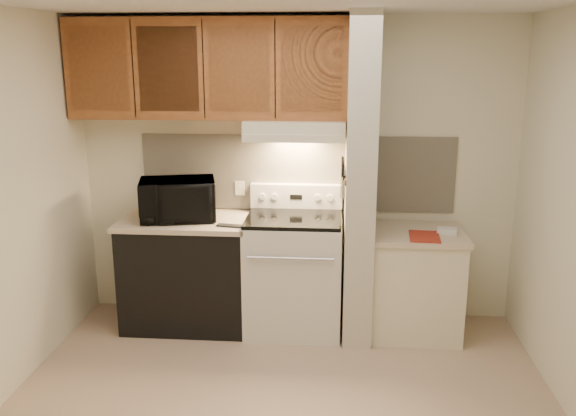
# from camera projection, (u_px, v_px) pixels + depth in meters

# --- Properties ---
(floor) EXTENTS (3.60, 3.60, 0.00)m
(floor) POSITION_uv_depth(u_px,v_px,m) (281.00, 404.00, 3.94)
(floor) COLOR tan
(floor) RESTS_ON ground
(wall_back) EXTENTS (3.60, 2.50, 0.02)m
(wall_back) POSITION_uv_depth(u_px,v_px,m) (297.00, 171.00, 5.08)
(wall_back) COLOR #EDE7C8
(wall_back) RESTS_ON floor
(backsplash) EXTENTS (2.60, 0.02, 0.63)m
(backsplash) POSITION_uv_depth(u_px,v_px,m) (297.00, 173.00, 5.07)
(backsplash) COLOR beige
(backsplash) RESTS_ON wall_back
(range_body) EXTENTS (0.76, 0.65, 0.92)m
(range_body) POSITION_uv_depth(u_px,v_px,m) (294.00, 275.00, 4.94)
(range_body) COLOR silver
(range_body) RESTS_ON floor
(oven_window) EXTENTS (0.50, 0.01, 0.30)m
(oven_window) POSITION_uv_depth(u_px,v_px,m) (291.00, 284.00, 4.62)
(oven_window) COLOR black
(oven_window) RESTS_ON range_body
(oven_handle) EXTENTS (0.65, 0.02, 0.02)m
(oven_handle) POSITION_uv_depth(u_px,v_px,m) (290.00, 259.00, 4.53)
(oven_handle) COLOR silver
(oven_handle) RESTS_ON range_body
(cooktop) EXTENTS (0.74, 0.64, 0.03)m
(cooktop) POSITION_uv_depth(u_px,v_px,m) (294.00, 218.00, 4.82)
(cooktop) COLOR black
(cooktop) RESTS_ON range_body
(range_backguard) EXTENTS (0.76, 0.08, 0.20)m
(range_backguard) POSITION_uv_depth(u_px,v_px,m) (296.00, 196.00, 5.07)
(range_backguard) COLOR silver
(range_backguard) RESTS_ON range_body
(range_display) EXTENTS (0.10, 0.01, 0.04)m
(range_display) POSITION_uv_depth(u_px,v_px,m) (296.00, 197.00, 5.03)
(range_display) COLOR black
(range_display) RESTS_ON range_backguard
(range_knob_left_outer) EXTENTS (0.05, 0.02, 0.05)m
(range_knob_left_outer) POSITION_uv_depth(u_px,v_px,m) (262.00, 197.00, 5.05)
(range_knob_left_outer) COLOR silver
(range_knob_left_outer) RESTS_ON range_backguard
(range_knob_left_inner) EXTENTS (0.05, 0.02, 0.05)m
(range_knob_left_inner) POSITION_uv_depth(u_px,v_px,m) (274.00, 197.00, 5.04)
(range_knob_left_inner) COLOR silver
(range_knob_left_inner) RESTS_ON range_backguard
(range_knob_right_inner) EXTENTS (0.05, 0.02, 0.05)m
(range_knob_right_inner) POSITION_uv_depth(u_px,v_px,m) (318.00, 198.00, 5.01)
(range_knob_right_inner) COLOR silver
(range_knob_right_inner) RESTS_ON range_backguard
(range_knob_right_outer) EXTENTS (0.05, 0.02, 0.05)m
(range_knob_right_outer) POSITION_uv_depth(u_px,v_px,m) (330.00, 198.00, 5.00)
(range_knob_right_outer) COLOR silver
(range_knob_right_outer) RESTS_ON range_backguard
(dishwasher_front) EXTENTS (1.00, 0.63, 0.87)m
(dishwasher_front) POSITION_uv_depth(u_px,v_px,m) (188.00, 274.00, 5.02)
(dishwasher_front) COLOR black
(dishwasher_front) RESTS_ON floor
(left_countertop) EXTENTS (1.04, 0.67, 0.04)m
(left_countertop) POSITION_uv_depth(u_px,v_px,m) (185.00, 221.00, 4.91)
(left_countertop) COLOR beige
(left_countertop) RESTS_ON dishwasher_front
(spoon_rest) EXTENTS (0.21, 0.10, 0.01)m
(spoon_rest) POSITION_uv_depth(u_px,v_px,m) (230.00, 226.00, 4.68)
(spoon_rest) COLOR black
(spoon_rest) RESTS_ON left_countertop
(teal_jar) EXTENTS (0.12, 0.12, 0.11)m
(teal_jar) POSITION_uv_depth(u_px,v_px,m) (188.00, 215.00, 4.79)
(teal_jar) COLOR #2B6B6C
(teal_jar) RESTS_ON left_countertop
(outlet) EXTENTS (0.08, 0.01, 0.12)m
(outlet) POSITION_uv_depth(u_px,v_px,m) (240.00, 188.00, 5.13)
(outlet) COLOR beige
(outlet) RESTS_ON backsplash
(microwave) EXTENTS (0.66, 0.53, 0.32)m
(microwave) POSITION_uv_depth(u_px,v_px,m) (178.00, 199.00, 4.85)
(microwave) COLOR black
(microwave) RESTS_ON left_countertop
(partition_pillar) EXTENTS (0.22, 0.70, 2.50)m
(partition_pillar) POSITION_uv_depth(u_px,v_px,m) (360.00, 180.00, 4.70)
(partition_pillar) COLOR beige
(partition_pillar) RESTS_ON floor
(pillar_trim) EXTENTS (0.01, 0.70, 0.04)m
(pillar_trim) POSITION_uv_depth(u_px,v_px,m) (345.00, 174.00, 4.70)
(pillar_trim) COLOR #98562B
(pillar_trim) RESTS_ON partition_pillar
(knife_strip) EXTENTS (0.02, 0.42, 0.04)m
(knife_strip) POSITION_uv_depth(u_px,v_px,m) (344.00, 173.00, 4.64)
(knife_strip) COLOR black
(knife_strip) RESTS_ON partition_pillar
(knife_blade_a) EXTENTS (0.01, 0.03, 0.16)m
(knife_blade_a) POSITION_uv_depth(u_px,v_px,m) (342.00, 190.00, 4.52)
(knife_blade_a) COLOR silver
(knife_blade_a) RESTS_ON knife_strip
(knife_handle_a) EXTENTS (0.02, 0.02, 0.10)m
(knife_handle_a) POSITION_uv_depth(u_px,v_px,m) (343.00, 170.00, 4.47)
(knife_handle_a) COLOR black
(knife_handle_a) RESTS_ON knife_strip
(knife_blade_b) EXTENTS (0.01, 0.04, 0.18)m
(knife_blade_b) POSITION_uv_depth(u_px,v_px,m) (342.00, 188.00, 4.61)
(knife_blade_b) COLOR silver
(knife_blade_b) RESTS_ON knife_strip
(knife_handle_b) EXTENTS (0.02, 0.02, 0.10)m
(knife_handle_b) POSITION_uv_depth(u_px,v_px,m) (343.00, 168.00, 4.54)
(knife_handle_b) COLOR black
(knife_handle_b) RESTS_ON knife_strip
(knife_blade_c) EXTENTS (0.01, 0.04, 0.20)m
(knife_blade_c) POSITION_uv_depth(u_px,v_px,m) (342.00, 188.00, 4.66)
(knife_blade_c) COLOR silver
(knife_blade_c) RESTS_ON knife_strip
(knife_handle_c) EXTENTS (0.02, 0.02, 0.10)m
(knife_handle_c) POSITION_uv_depth(u_px,v_px,m) (343.00, 166.00, 4.63)
(knife_handle_c) COLOR black
(knife_handle_c) RESTS_ON knife_strip
(knife_blade_d) EXTENTS (0.01, 0.04, 0.16)m
(knife_blade_d) POSITION_uv_depth(u_px,v_px,m) (342.00, 183.00, 4.74)
(knife_blade_d) COLOR silver
(knife_blade_d) RESTS_ON knife_strip
(knife_handle_d) EXTENTS (0.02, 0.02, 0.10)m
(knife_handle_d) POSITION_uv_depth(u_px,v_px,m) (343.00, 164.00, 4.72)
(knife_handle_d) COLOR black
(knife_handle_d) RESTS_ON knife_strip
(knife_blade_e) EXTENTS (0.01, 0.04, 0.18)m
(knife_blade_e) POSITION_uv_depth(u_px,v_px,m) (342.00, 183.00, 4.82)
(knife_blade_e) COLOR silver
(knife_blade_e) RESTS_ON knife_strip
(knife_handle_e) EXTENTS (0.02, 0.02, 0.10)m
(knife_handle_e) POSITION_uv_depth(u_px,v_px,m) (343.00, 163.00, 4.78)
(knife_handle_e) COLOR black
(knife_handle_e) RESTS_ON knife_strip
(oven_mitt) EXTENTS (0.03, 0.10, 0.25)m
(oven_mitt) POSITION_uv_depth(u_px,v_px,m) (342.00, 182.00, 4.89)
(oven_mitt) COLOR gray
(oven_mitt) RESTS_ON partition_pillar
(right_cab_base) EXTENTS (0.70, 0.60, 0.81)m
(right_cab_base) POSITION_uv_depth(u_px,v_px,m) (414.00, 285.00, 4.87)
(right_cab_base) COLOR beige
(right_cab_base) RESTS_ON floor
(right_countertop) EXTENTS (0.74, 0.64, 0.04)m
(right_countertop) POSITION_uv_depth(u_px,v_px,m) (417.00, 234.00, 4.77)
(right_countertop) COLOR beige
(right_countertop) RESTS_ON right_cab_base
(red_folder) EXTENTS (0.24, 0.32, 0.01)m
(red_folder) POSITION_uv_depth(u_px,v_px,m) (425.00, 237.00, 4.61)
(red_folder) COLOR #A12A1B
(red_folder) RESTS_ON right_countertop
(white_box) EXTENTS (0.16, 0.12, 0.04)m
(white_box) POSITION_uv_depth(u_px,v_px,m) (447.00, 231.00, 4.71)
(white_box) COLOR white
(white_box) RESTS_ON right_countertop
(range_hood) EXTENTS (0.78, 0.44, 0.15)m
(range_hood) POSITION_uv_depth(u_px,v_px,m) (295.00, 129.00, 4.77)
(range_hood) COLOR beige
(range_hood) RESTS_ON upper_cabinets
(hood_lip) EXTENTS (0.78, 0.04, 0.06)m
(hood_lip) POSITION_uv_depth(u_px,v_px,m) (293.00, 139.00, 4.58)
(hood_lip) COLOR beige
(hood_lip) RESTS_ON range_hood
(upper_cabinets) EXTENTS (2.18, 0.33, 0.77)m
(upper_cabinets) POSITION_uv_depth(u_px,v_px,m) (208.00, 69.00, 4.76)
(upper_cabinets) COLOR #98562B
(upper_cabinets) RESTS_ON wall_back
(cab_door_a) EXTENTS (0.46, 0.01, 0.63)m
(cab_door_a) POSITION_uv_depth(u_px,v_px,m) (98.00, 69.00, 4.67)
(cab_door_a) COLOR #98562B
(cab_door_a) RESTS_ON upper_cabinets
(cab_gap_a) EXTENTS (0.01, 0.01, 0.73)m
(cab_gap_a) POSITION_uv_depth(u_px,v_px,m) (133.00, 69.00, 4.64)
(cab_gap_a) COLOR black
(cab_gap_a) RESTS_ON upper_cabinets
(cab_door_b) EXTENTS (0.46, 0.01, 0.63)m
(cab_door_b) POSITION_uv_depth(u_px,v_px,m) (168.00, 69.00, 4.62)
(cab_door_b) COLOR #98562B
(cab_door_b) RESTS_ON upper_cabinets
(cab_gap_b) EXTENTS (0.01, 0.01, 0.73)m
(cab_gap_b) POSITION_uv_depth(u_px,v_px,m) (203.00, 69.00, 4.60)
(cab_gap_b) COLOR black
(cab_gap_b) RESTS_ON upper_cabinets
(cab_door_c) EXTENTS (0.46, 0.01, 0.63)m
(cab_door_c) POSITION_uv_depth(u_px,v_px,m) (239.00, 69.00, 4.58)
(cab_door_c) COLOR #98562B
(cab_door_c) RESTS_ON upper_cabinets
(cab_gap_c) EXTENTS (0.01, 0.01, 0.73)m
(cab_gap_c) POSITION_uv_depth(u_px,v_px,m) (275.00, 70.00, 4.56)
(cab_gap_c) COLOR black
(cab_gap_c) RESTS_ON upper_cabinets
(cab_door_d) EXTENTS (0.46, 0.01, 0.63)m
(cab_door_d) POSITION_uv_depth(u_px,v_px,m) (311.00, 70.00, 4.54)
(cab_door_d) COLOR #98562B
(cab_door_d) RESTS_ON upper_cabinets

